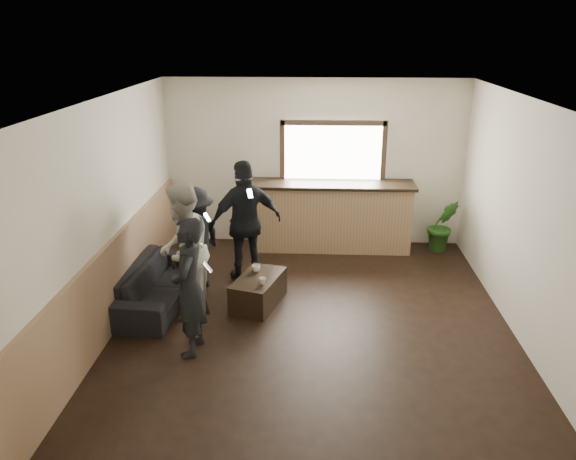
# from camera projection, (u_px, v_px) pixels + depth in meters

# --- Properties ---
(ground) EXTENTS (5.00, 6.00, 0.01)m
(ground) POSITION_uv_depth(u_px,v_px,m) (311.00, 326.00, 7.11)
(ground) COLOR black
(room_shell) EXTENTS (5.01, 6.01, 2.80)m
(room_shell) POSITION_uv_depth(u_px,v_px,m) (251.00, 215.00, 6.64)
(room_shell) COLOR silver
(room_shell) RESTS_ON ground
(bar_counter) EXTENTS (2.70, 0.68, 2.13)m
(bar_counter) POSITION_uv_depth(u_px,v_px,m) (332.00, 212.00, 9.40)
(bar_counter) COLOR #9E7B55
(bar_counter) RESTS_ON ground
(sofa) EXTENTS (0.88, 1.96, 0.56)m
(sofa) POSITION_uv_depth(u_px,v_px,m) (158.00, 284.00, 7.62)
(sofa) COLOR black
(sofa) RESTS_ON ground
(coffee_table) EXTENTS (0.74, 1.01, 0.40)m
(coffee_table) POSITION_uv_depth(u_px,v_px,m) (258.00, 291.00, 7.59)
(coffee_table) COLOR black
(coffee_table) RESTS_ON ground
(cup_a) EXTENTS (0.13, 0.13, 0.09)m
(cup_a) POSITION_uv_depth(u_px,v_px,m) (256.00, 268.00, 7.69)
(cup_a) COLOR silver
(cup_a) RESTS_ON coffee_table
(cup_b) EXTENTS (0.10, 0.10, 0.09)m
(cup_b) POSITION_uv_depth(u_px,v_px,m) (262.00, 281.00, 7.31)
(cup_b) COLOR silver
(cup_b) RESTS_ON coffee_table
(potted_plant) EXTENTS (0.54, 0.46, 0.90)m
(potted_plant) POSITION_uv_depth(u_px,v_px,m) (443.00, 225.00, 9.34)
(potted_plant) COLOR #2D6623
(potted_plant) RESTS_ON ground
(person_a) EXTENTS (0.47, 0.60, 1.63)m
(person_a) POSITION_uv_depth(u_px,v_px,m) (189.00, 287.00, 6.29)
(person_a) COLOR black
(person_a) RESTS_ON ground
(person_b) EXTENTS (0.70, 0.88, 1.76)m
(person_b) POSITION_uv_depth(u_px,v_px,m) (183.00, 251.00, 7.15)
(person_b) COLOR beige
(person_b) RESTS_ON ground
(person_c) EXTENTS (0.92, 1.11, 1.50)m
(person_c) POSITION_uv_depth(u_px,v_px,m) (196.00, 239.00, 7.89)
(person_c) COLOR black
(person_c) RESTS_ON ground
(person_d) EXTENTS (1.15, 0.85, 1.82)m
(person_d) POSITION_uv_depth(u_px,v_px,m) (246.00, 222.00, 8.09)
(person_d) COLOR black
(person_d) RESTS_ON ground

